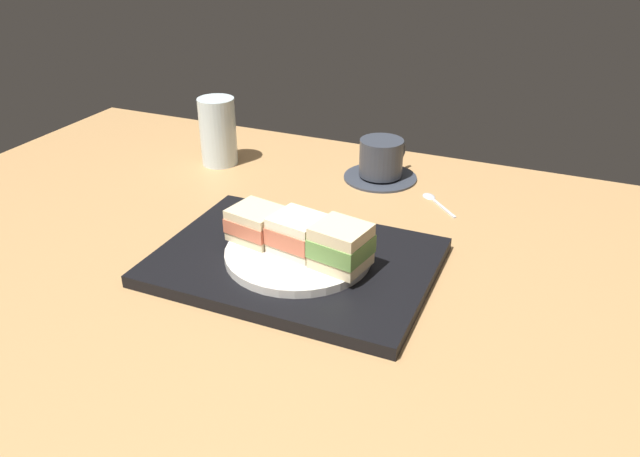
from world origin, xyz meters
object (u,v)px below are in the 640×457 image
Objects in this scene: sandwich_plate at (297,255)px; sandwich_middle at (297,235)px; sandwich_near at (256,223)px; coffee_cup at (381,161)px; drinking_glass at (218,131)px; teaspoon at (433,198)px; sandwich_far at (341,246)px.

sandwich_middle is at bearing 153.43° from sandwich_plate.
coffee_cup is at bearing 77.48° from sandwich_near.
drinking_glass reaches higher than teaspoon.
sandwich_far is 36.82cm from coffee_cup.
teaspoon is (11.92, 29.64, -5.22)cm from sandwich_middle.
sandwich_near is 0.99× the size of sandwich_far.
sandwich_middle is (6.91, -1.14, 0.24)cm from sandwich_near.
sandwich_middle is at bearing -44.09° from drinking_glass.
coffee_cup is 12.88cm from teaspoon.
coffee_cup reaches higher than sandwich_plate.
sandwich_far is (13.83, -2.27, 0.62)cm from sandwich_near.
sandwich_far is at bearing -39.39° from drinking_glass.
teaspoon is at bearing -0.14° from drinking_glass.
sandwich_near is at bearing 170.66° from sandwich_far.
coffee_cup is 1.64× the size of teaspoon.
sandwich_middle is 35.12cm from coffee_cup.
sandwich_near is at bearing -50.26° from drinking_glass.
drinking_glass is (-23.78, 28.60, 1.15)cm from sandwich_near.
sandwich_plate is 7.85cm from sandwich_far.
drinking_glass is at bearing 135.91° from sandwich_plate.
sandwich_middle reaches higher than sandwich_plate.
sandwich_near reaches higher than coffee_cup.
drinking_glass is (-31.31, -5.31, 3.11)cm from coffee_cup.
sandwich_plate is at bearing -9.34° from sandwich_near.
coffee_cup is (7.53, 33.91, -1.97)cm from sandwich_near.
drinking_glass reaches higher than sandwich_plate.
drinking_glass is (-30.70, 29.74, 4.07)cm from sandwich_plate.
sandwich_plate is 2.55× the size of sandwich_far.
sandwich_near is at bearing -102.52° from coffee_cup.
sandwich_far reaches higher than sandwich_near.
sandwich_plate is 2.48× the size of teaspoon.
sandwich_middle is 0.59× the size of coffee_cup.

